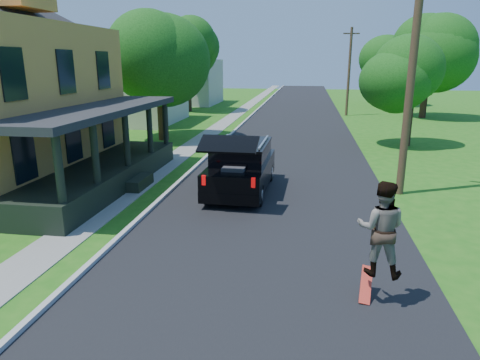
% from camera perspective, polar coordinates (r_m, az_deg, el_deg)
% --- Properties ---
extents(ground, '(140.00, 140.00, 0.00)m').
position_cam_1_polar(ground, '(10.43, 2.61, -11.74)').
color(ground, '#1F6414').
rests_on(ground, ground).
extents(street, '(8.00, 120.00, 0.02)m').
position_cam_1_polar(street, '(29.62, 6.96, 6.14)').
color(street, black).
rests_on(street, ground).
extents(curb, '(0.15, 120.00, 0.12)m').
position_cam_1_polar(curb, '(30.03, -0.83, 6.38)').
color(curb, '#ABAAA5').
rests_on(curb, ground).
extents(sidewalk, '(1.30, 120.00, 0.03)m').
position_cam_1_polar(sidewalk, '(30.33, -3.73, 6.44)').
color(sidewalk, gray).
rests_on(sidewalk, ground).
extents(front_walk, '(6.50, 1.20, 0.03)m').
position_cam_1_polar(front_walk, '(19.08, -24.75, -0.42)').
color(front_walk, gray).
rests_on(front_walk, ground).
extents(neighbor_house_mid, '(12.78, 12.78, 8.30)m').
position_cam_1_polar(neighbor_house_mid, '(36.24, -15.08, 14.09)').
color(neighbor_house_mid, beige).
rests_on(neighbor_house_mid, ground).
extents(neighbor_house_far, '(12.78, 12.78, 8.30)m').
position_cam_1_polar(neighbor_house_far, '(51.31, -7.72, 14.74)').
color(neighbor_house_far, beige).
rests_on(neighbor_house_far, ground).
extents(black_suv, '(2.14, 5.33, 2.47)m').
position_cam_1_polar(black_suv, '(16.07, 0.16, 1.74)').
color(black_suv, black).
rests_on(black_suv, ground).
extents(skateboarder, '(1.06, 0.89, 1.94)m').
position_cam_1_polar(skateboarder, '(8.88, 18.28, -6.16)').
color(skateboarder, black).
rests_on(skateboarder, ground).
extents(skateboard, '(0.33, 0.66, 0.60)m').
position_cam_1_polar(skateboard, '(9.50, 16.43, -13.35)').
color(skateboard, red).
rests_on(skateboard, ground).
extents(tree_left_mid, '(6.61, 6.21, 8.53)m').
position_cam_1_polar(tree_left_mid, '(27.25, -10.77, 16.87)').
color(tree_left_mid, black).
rests_on(tree_left_mid, ground).
extents(tree_left_far, '(6.37, 6.42, 9.44)m').
position_cam_1_polar(tree_left_far, '(43.13, -7.17, 17.54)').
color(tree_left_far, black).
rests_on(tree_left_far, ground).
extents(tree_right_near, '(5.03, 5.33, 6.38)m').
position_cam_1_polar(tree_right_near, '(26.72, 22.00, 13.27)').
color(tree_right_near, black).
rests_on(tree_right_near, ground).
extents(tree_right_mid, '(6.75, 6.80, 9.29)m').
position_cam_1_polar(tree_right_mid, '(41.05, 23.95, 16.00)').
color(tree_right_mid, black).
rests_on(tree_right_mid, ground).
extents(tree_right_far, '(5.98, 5.95, 8.48)m').
position_cam_1_polar(tree_right_far, '(51.97, 19.46, 15.38)').
color(tree_right_far, black).
rests_on(tree_right_far, ground).
extents(utility_pole_near, '(1.68, 0.68, 10.78)m').
position_cam_1_polar(utility_pole_near, '(16.43, 22.34, 17.13)').
color(utility_pole_near, '#412E1E').
rests_on(utility_pole_near, ground).
extents(utility_pole_far, '(1.44, 0.34, 7.67)m').
position_cam_1_polar(utility_pole_far, '(40.56, 14.34, 13.92)').
color(utility_pole_far, '#412E1E').
rests_on(utility_pole_far, ground).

